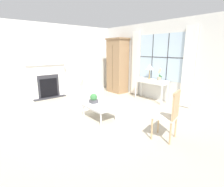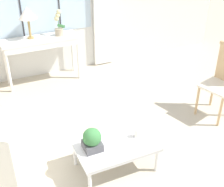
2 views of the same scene
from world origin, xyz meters
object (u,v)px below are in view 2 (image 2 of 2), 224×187
at_px(console_table, 40,44).
at_px(coffee_table, 115,146).
at_px(table_lamp, 27,13).
at_px(armchair_upholstered, 2,154).
at_px(potted_orchid, 59,26).
at_px(potted_plant_small, 92,140).
at_px(pillar_candle, 137,133).

distance_m(console_table, coffee_table, 2.53).
bearing_deg(table_lamp, coffee_table, -82.04).
xyz_separation_m(console_table, armchair_upholstered, (-0.97, -2.05, -0.41)).
height_order(armchair_upholstered, coffee_table, armchair_upholstered).
height_order(potted_orchid, potted_plant_small, potted_orchid).
bearing_deg(pillar_candle, coffee_table, 178.89).
relative_size(table_lamp, potted_plant_small, 1.98).
relative_size(console_table, potted_plant_small, 4.79).
xyz_separation_m(coffee_table, potted_plant_small, (-0.27, 0.01, 0.17)).
bearing_deg(console_table, potted_orchid, 0.91).
bearing_deg(table_lamp, potted_plant_small, -88.13).
bearing_deg(potted_orchid, console_table, -179.09).
bearing_deg(armchair_upholstered, console_table, 64.70).
bearing_deg(coffee_table, console_table, 95.04).
bearing_deg(pillar_candle, potted_plant_small, 178.46).
xyz_separation_m(potted_plant_small, pillar_candle, (0.54, -0.01, -0.08)).
bearing_deg(coffee_table, potted_plant_small, 178.03).
bearing_deg(armchair_upholstered, potted_plant_small, -25.34).
bearing_deg(table_lamp, potted_orchid, -6.08).
bearing_deg(armchair_upholstered, coffee_table, -20.43).
height_order(console_table, coffee_table, console_table).
height_order(table_lamp, armchair_upholstered, table_lamp).
height_order(potted_orchid, armchair_upholstered, potted_orchid).
relative_size(potted_orchid, armchair_upholstered, 0.37).
distance_m(table_lamp, potted_plant_small, 2.64).
xyz_separation_m(console_table, potted_plant_small, (-0.05, -2.48, -0.20)).
bearing_deg(potted_plant_small, coffee_table, -1.97).
xyz_separation_m(console_table, potted_orchid, (0.34, 0.01, 0.26)).
relative_size(table_lamp, pillar_candle, 4.35).
distance_m(console_table, pillar_candle, 2.56).
xyz_separation_m(console_table, pillar_candle, (0.49, -2.50, -0.28)).
bearing_deg(pillar_candle, console_table, 101.10).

